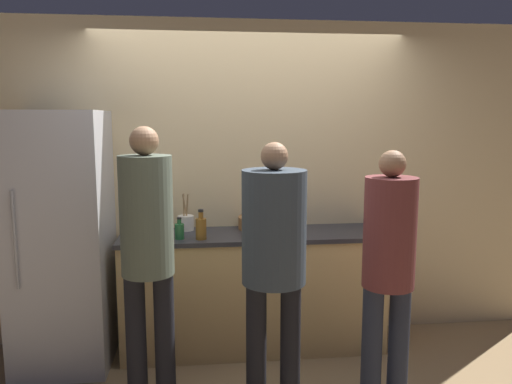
% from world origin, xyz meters
% --- Properties ---
extents(ground_plane, '(14.00, 14.00, 0.00)m').
position_xyz_m(ground_plane, '(0.00, 0.00, 0.00)').
color(ground_plane, '#8C704C').
extents(wall_back, '(5.20, 0.06, 2.60)m').
position_xyz_m(wall_back, '(0.00, 0.61, 1.30)').
color(wall_back, '#D6BC8C').
rests_on(wall_back, ground_plane).
extents(counter, '(2.06, 0.59, 0.94)m').
position_xyz_m(counter, '(0.00, 0.33, 0.47)').
color(counter, tan).
rests_on(counter, ground_plane).
extents(refrigerator, '(0.66, 0.73, 1.88)m').
position_xyz_m(refrigerator, '(-1.42, 0.24, 0.94)').
color(refrigerator, '#B7B7BC').
rests_on(refrigerator, ground_plane).
extents(person_left, '(0.33, 0.33, 1.78)m').
position_xyz_m(person_left, '(-0.74, -0.38, 1.05)').
color(person_left, black).
rests_on(person_left, ground_plane).
extents(person_center, '(0.40, 0.40, 1.68)m').
position_xyz_m(person_center, '(0.04, -0.50, 1.03)').
color(person_center, black).
rests_on(person_center, ground_plane).
extents(person_right, '(0.32, 0.32, 1.64)m').
position_xyz_m(person_right, '(0.75, -0.59, 0.96)').
color(person_right, '#232838').
rests_on(person_right, ground_plane).
extents(fruit_bowl, '(0.34, 0.34, 0.14)m').
position_xyz_m(fruit_bowl, '(0.07, 0.46, 0.99)').
color(fruit_bowl, brown).
rests_on(fruit_bowl, counter).
extents(utensil_crock, '(0.13, 0.13, 0.29)m').
position_xyz_m(utensil_crock, '(-0.53, 0.47, 1.00)').
color(utensil_crock, silver).
rests_on(utensil_crock, counter).
extents(bottle_amber, '(0.08, 0.08, 0.22)m').
position_xyz_m(bottle_amber, '(-0.41, 0.15, 1.03)').
color(bottle_amber, brown).
rests_on(bottle_amber, counter).
extents(bottle_green, '(0.07, 0.07, 0.16)m').
position_xyz_m(bottle_green, '(-0.57, 0.18, 1.00)').
color(bottle_green, '#236033').
rests_on(bottle_green, counter).
extents(cup_red, '(0.10, 0.10, 0.09)m').
position_xyz_m(cup_red, '(0.93, 0.19, 0.98)').
color(cup_red, '#A33D33').
rests_on(cup_red, counter).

